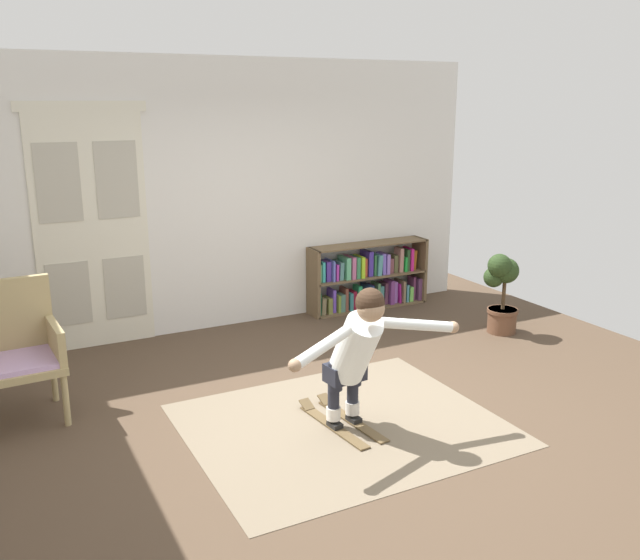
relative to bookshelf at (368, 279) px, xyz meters
name	(u,v)px	position (x,y,z in m)	size (l,w,h in m)	color
ground_plane	(344,413)	(-1.68, -2.39, -0.36)	(7.20, 7.20, 0.00)	#4E3C2D
back_wall	(228,196)	(-1.68, 0.21, 1.09)	(6.00, 0.10, 2.90)	silver
double_door	(92,228)	(-3.13, 0.15, 0.87)	(1.22, 0.05, 2.45)	silver
rug	(343,425)	(-1.79, -2.58, -0.36)	(2.36, 1.99, 0.01)	#786955
bookshelf	(368,279)	(0.00, 0.00, 0.00)	(1.53, 0.30, 0.80)	brown
wicker_chair	(18,348)	(-3.98, -1.27, 0.22)	(0.63, 0.63, 1.10)	tan
potted_plant	(501,290)	(0.77, -1.47, 0.13)	(0.42, 0.34, 0.90)	brown
skis_pair	(341,421)	(-1.79, -2.54, -0.34)	(0.35, 0.89, 0.07)	brown
person_skier	(357,347)	(-1.77, -2.75, 0.34)	(1.48, 0.67, 1.11)	white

